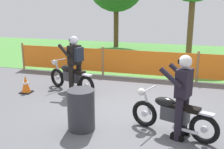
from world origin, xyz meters
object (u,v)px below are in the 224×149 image
object	(u,v)px
motorcycle_trailing	(71,77)
traffic_cone	(26,84)
spare_drum	(81,110)
motorcycle_lead	(172,115)
rider_lead	(182,94)
rider_trailing	(75,61)

from	to	relation	value
motorcycle_trailing	traffic_cone	xyz separation A→B (m)	(-1.23, -0.52, -0.18)
motorcycle_trailing	spare_drum	world-z (taller)	motorcycle_trailing
motorcycle_trailing	traffic_cone	bearing A→B (deg)	47.27
motorcycle_lead	motorcycle_trailing	size ratio (longest dim) A/B	1.02
rider_lead	traffic_cone	bearing A→B (deg)	0.54
motorcycle_trailing	rider_trailing	distance (m)	0.55
traffic_cone	spare_drum	size ratio (longest dim) A/B	0.60
rider_lead	rider_trailing	bearing A→B (deg)	-13.12
motorcycle_lead	traffic_cone	world-z (taller)	motorcycle_lead
rider_lead	spare_drum	distance (m)	2.11
motorcycle_trailing	traffic_cone	distance (m)	1.34
motorcycle_trailing	traffic_cone	world-z (taller)	motorcycle_trailing
rider_trailing	spare_drum	distance (m)	2.52
traffic_cone	rider_trailing	bearing A→B (deg)	17.10
motorcycle_lead	spare_drum	world-z (taller)	motorcycle_lead
rider_lead	rider_trailing	xyz separation A→B (m)	(-3.12, 2.01, 0.03)
motorcycle_lead	rider_trailing	distance (m)	3.57
motorcycle_lead	traffic_cone	distance (m)	4.62
motorcycle_lead	rider_lead	distance (m)	0.52
rider_trailing	spare_drum	xyz separation A→B (m)	(1.07, -2.22, -0.51)
traffic_cone	spare_drum	bearing A→B (deg)	-35.69
rider_lead	spare_drum	world-z (taller)	rider_lead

